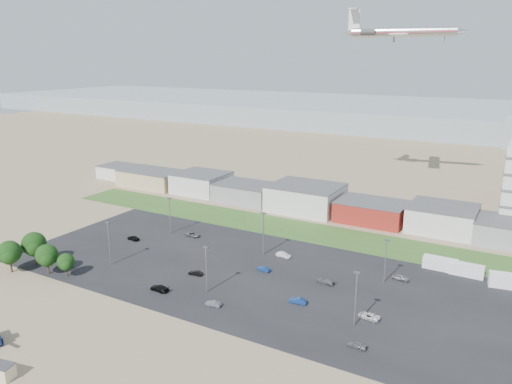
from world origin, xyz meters
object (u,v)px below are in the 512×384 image
Objects in this scene: parked_car_9 at (193,234)px; parked_car_12 at (325,281)px; parked_car_3 at (159,288)px; parked_car_5 at (133,238)px; parked_car_10 at (65,264)px; airliner at (403,32)px; parked_car_0 at (369,316)px; parked_car_1 at (298,301)px; parked_car_7 at (264,269)px; box_trailer_a at (440,264)px; parked_car_8 at (401,278)px; parked_car_4 at (196,273)px; parked_car_2 at (357,345)px; parked_car_11 at (283,255)px; parked_car_13 at (213,303)px.

parked_car_12 is at bearing -97.01° from parked_car_9.
parked_car_12 is at bearing 128.00° from parked_car_3.
parked_car_10 is at bearing 2.50° from parked_car_5.
airliner is 10.07× the size of parked_car_0.
parked_car_10 is at bearing -85.58° from parked_car_1.
parked_car_10 is at bearing -63.42° from parked_car_12.
parked_car_1 is at bearing -111.01° from parked_car_9.
parked_car_0 reaches higher than parked_car_7.
box_trailer_a is 1.79× the size of parked_car_9.
airliner is 111.92m from parked_car_1.
parked_car_0 is 1.14× the size of parked_car_8.
parked_car_0 is 40.19m from parked_car_4.
parked_car_5 reaches higher than parked_car_2.
parked_car_8 reaches higher than parked_car_11.
parked_car_3 is at bearing -28.67° from parked_car_7.
parked_car_7 is at bearing 97.04° from parked_car_5.
box_trailer_a is at bearing -27.23° from parked_car_8.
parked_car_2 is 42.61m from parked_car_4.
parked_car_13 is at bearing -130.52° from box_trailer_a.
parked_car_10 is at bearing -76.54° from parked_car_4.
parked_car_0 is 20.04m from parked_car_8.
parked_car_7 is at bearing 121.07° from parked_car_4.
box_trailer_a is at bearing 139.26° from parked_car_1.
parked_car_2 is 24.99m from parked_car_12.
parked_car_10 is 61.15m from parked_car_12.
airliner is 95.01m from parked_car_11.
parked_car_12 is (57.17, 21.70, -0.04)m from parked_car_10.
parked_car_10 reaches higher than parked_car_4.
parked_car_12 is at bearing -142.94° from parked_car_2.
box_trailer_a reaches higher than parked_car_8.
parked_car_5 reaches higher than parked_car_13.
parked_car_3 is 13.68m from parked_car_13.
parked_car_2 is 0.79× the size of parked_car_10.
parked_car_3 is at bearing -149.86° from parked_car_9.
parked_car_13 is (-0.86, -29.38, -0.07)m from parked_car_11.
airliner is 112.80m from parked_car_0.
parked_car_4 is at bearing -44.89° from parked_car_7.
parked_car_0 is at bearing 57.52° from parked_car_12.
parked_car_3 reaches higher than parked_car_12.
parked_car_8 is (22.26, -75.77, -55.57)m from airliner.
parked_car_3 is 1.20× the size of parked_car_8.
parked_car_2 is 1.04× the size of parked_car_13.
parked_car_9 reaches higher than parked_car_7.
parked_car_11 is at bearing -161.11° from box_trailer_a.
parked_car_1 is at bearing 81.48° from parked_car_4.
parked_car_0 is 71.00m from parked_car_10.
parked_car_10 is at bearing -73.67° from parked_car_0.
airliner is 130.32m from parked_car_10.
parked_car_11 reaches higher than parked_car_7.
parked_car_8 is 0.91× the size of parked_car_12.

